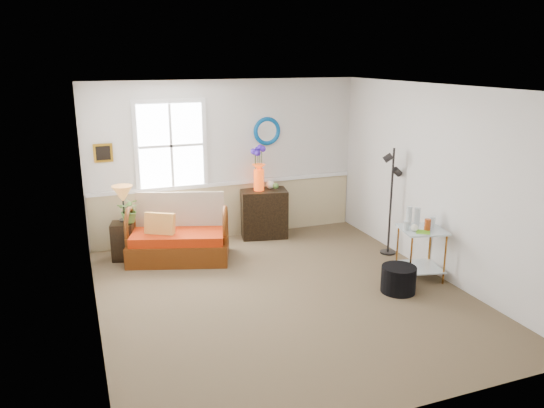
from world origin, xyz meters
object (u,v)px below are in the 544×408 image
object	(u,v)px
floor_lamp	(391,202)
ottoman	(398,279)
loveseat	(178,229)
cabinet	(264,213)
lamp_stand	(123,241)
side_table	(420,254)

from	to	relation	value
floor_lamp	ottoman	size ratio (longest dim) A/B	3.67
loveseat	cabinet	xyz separation A→B (m)	(1.55, 0.54, -0.07)
cabinet	floor_lamp	distance (m)	2.14
ottoman	cabinet	bearing A→B (deg)	107.93
loveseat	floor_lamp	world-z (taller)	floor_lamp
lamp_stand	side_table	xyz separation A→B (m)	(3.72, -2.18, 0.07)
loveseat	ottoman	xyz separation A→B (m)	(2.42, -2.15, -0.30)
cabinet	loveseat	bearing A→B (deg)	-149.31
side_table	lamp_stand	bearing A→B (deg)	149.55
lamp_stand	cabinet	distance (m)	2.34
loveseat	floor_lamp	size ratio (longest dim) A/B	0.89
lamp_stand	floor_lamp	bearing A→B (deg)	-17.49
floor_lamp	side_table	bearing A→B (deg)	-74.42
lamp_stand	ottoman	bearing A→B (deg)	-37.53
lamp_stand	ottoman	xyz separation A→B (m)	(3.20, -2.46, -0.11)
side_table	floor_lamp	world-z (taller)	floor_lamp
lamp_stand	cabinet	xyz separation A→B (m)	(2.33, 0.24, 0.12)
floor_lamp	ottoman	distance (m)	1.55
cabinet	lamp_stand	bearing A→B (deg)	-162.91
lamp_stand	floor_lamp	world-z (taller)	floor_lamp
lamp_stand	side_table	distance (m)	4.31
ottoman	lamp_stand	bearing A→B (deg)	142.47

